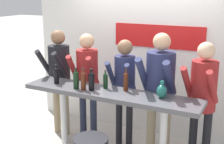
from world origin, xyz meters
The scene contains 14 objects.
back_wall centered at (0.00, 1.24, 1.22)m, with size 4.06×0.12×2.42m.
tasting_table centered at (0.00, 0.00, 0.87)m, with size 2.46×0.50×1.05m.
person_far_left centered at (-1.15, 0.45, 1.09)m, with size 0.42×0.54×1.75m.
person_left centered at (-0.61, 0.43, 1.08)m, with size 0.44×0.56×1.73m.
person_center_left centered at (0.00, 0.48, 1.05)m, with size 0.39×0.51×1.67m.
person_center centered at (0.56, 0.40, 1.12)m, with size 0.48×0.58×1.81m.
person_center_right centered at (1.13, 0.46, 1.08)m, with size 0.46×0.57×1.73m.
wine_bottle_0 centered at (-0.11, 0.10, 1.16)m, with size 0.06×0.06×0.25m.
wine_bottle_1 centered at (-0.46, -0.10, 1.18)m, with size 0.07×0.07×0.30m.
wine_bottle_2 centered at (-0.85, -0.02, 1.18)m, with size 0.08×0.08×0.28m.
wine_bottle_3 centered at (0.18, 0.12, 1.19)m, with size 0.06×0.06×0.32m.
wine_bottle_4 centered at (-0.34, -0.10, 1.19)m, with size 0.07×0.07×0.30m.
wine_bottle_5 centered at (-0.24, -0.07, 1.19)m, with size 0.08×0.08×0.30m.
decorative_vase centered at (0.70, 0.07, 1.14)m, with size 0.13×0.13×0.22m.
Camera 1 is at (1.81, -3.49, 2.35)m, focal length 50.00 mm.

